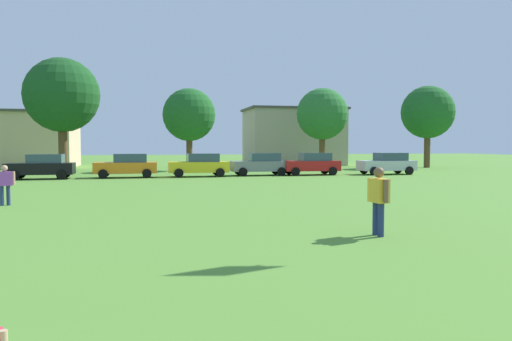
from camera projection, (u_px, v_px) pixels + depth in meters
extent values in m
plane|color=#568C33|center=(124.00, 182.00, 31.03)|extent=(160.00, 160.00, 0.00)
cylinder|color=navy|center=(381.00, 220.00, 12.76)|extent=(0.16, 0.16, 0.87)
cylinder|color=navy|center=(376.00, 218.00, 13.00)|extent=(0.16, 0.16, 0.87)
cube|color=yellow|center=(379.00, 190.00, 12.84)|extent=(0.37, 0.60, 0.61)
cylinder|color=brown|center=(386.00, 191.00, 12.50)|extent=(0.13, 0.13, 0.58)
cylinder|color=brown|center=(372.00, 189.00, 13.18)|extent=(0.13, 0.13, 0.58)
sphere|color=brown|center=(379.00, 172.00, 12.82)|extent=(0.27, 0.27, 0.27)
cylinder|color=navy|center=(2.00, 196.00, 19.18)|extent=(0.14, 0.14, 0.76)
cylinder|color=navy|center=(8.00, 195.00, 19.32)|extent=(0.14, 0.14, 0.76)
cube|color=purple|center=(5.00, 179.00, 19.22)|extent=(0.58, 0.46, 0.54)
cylinder|color=tan|center=(14.00, 178.00, 19.40)|extent=(0.11, 0.11, 0.51)
sphere|color=tan|center=(4.00, 168.00, 19.19)|extent=(0.24, 0.24, 0.24)
cube|color=black|center=(41.00, 169.00, 33.80)|extent=(4.30, 1.80, 0.76)
cube|color=#334756|center=(46.00, 159.00, 33.83)|extent=(2.24, 1.58, 0.60)
cylinder|color=black|center=(14.00, 175.00, 32.63)|extent=(0.64, 0.22, 0.64)
cylinder|color=black|center=(21.00, 174.00, 34.39)|extent=(0.64, 0.22, 0.64)
cylinder|color=black|center=(61.00, 175.00, 33.25)|extent=(0.64, 0.22, 0.64)
cylinder|color=black|center=(66.00, 173.00, 35.00)|extent=(0.64, 0.22, 0.64)
cube|color=orange|center=(126.00, 168.00, 35.31)|extent=(4.30, 1.80, 0.76)
cube|color=#334756|center=(131.00, 158.00, 35.35)|extent=(2.24, 1.58, 0.60)
cylinder|color=black|center=(103.00, 174.00, 34.15)|extent=(0.64, 0.22, 0.64)
cylinder|color=black|center=(105.00, 173.00, 35.90)|extent=(0.64, 0.22, 0.64)
cylinder|color=black|center=(147.00, 173.00, 34.76)|extent=(0.64, 0.22, 0.64)
cylinder|color=black|center=(147.00, 172.00, 36.52)|extent=(0.64, 0.22, 0.64)
cube|color=yellow|center=(198.00, 167.00, 36.37)|extent=(4.30, 1.80, 0.76)
cube|color=#334756|center=(203.00, 158.00, 36.40)|extent=(2.24, 1.58, 0.60)
cylinder|color=black|center=(179.00, 173.00, 35.20)|extent=(0.64, 0.22, 0.64)
cylinder|color=black|center=(177.00, 172.00, 36.96)|extent=(0.64, 0.22, 0.64)
cylinder|color=black|center=(220.00, 173.00, 35.81)|extent=(0.64, 0.22, 0.64)
cylinder|color=black|center=(217.00, 171.00, 37.57)|extent=(0.64, 0.22, 0.64)
cube|color=slate|center=(260.00, 166.00, 37.82)|extent=(4.30, 1.80, 0.76)
cube|color=#334756|center=(264.00, 157.00, 37.85)|extent=(2.24, 1.58, 0.60)
cylinder|color=black|center=(243.00, 172.00, 36.65)|extent=(0.64, 0.22, 0.64)
cylinder|color=black|center=(239.00, 171.00, 38.41)|extent=(0.64, 0.22, 0.64)
cylinder|color=black|center=(282.00, 172.00, 37.27)|extent=(0.64, 0.22, 0.64)
cylinder|color=black|center=(276.00, 170.00, 39.02)|extent=(0.64, 0.22, 0.64)
cube|color=red|center=(311.00, 166.00, 38.36)|extent=(4.30, 1.80, 0.76)
cube|color=#334756|center=(315.00, 157.00, 38.39)|extent=(2.24, 1.58, 0.60)
cylinder|color=black|center=(296.00, 172.00, 37.19)|extent=(0.64, 0.22, 0.64)
cylinder|color=black|center=(289.00, 170.00, 38.95)|extent=(0.64, 0.22, 0.64)
cylinder|color=black|center=(333.00, 171.00, 37.81)|extent=(0.64, 0.22, 0.64)
cylinder|color=black|center=(325.00, 170.00, 39.56)|extent=(0.64, 0.22, 0.64)
cube|color=silver|center=(386.00, 165.00, 39.05)|extent=(4.30, 1.80, 0.76)
cube|color=#334756|center=(390.00, 157.00, 39.08)|extent=(2.24, 1.58, 0.60)
cylinder|color=black|center=(374.00, 171.00, 37.88)|extent=(0.64, 0.22, 0.64)
cylinder|color=black|center=(364.00, 170.00, 39.64)|extent=(0.64, 0.22, 0.64)
cylinder|color=black|center=(409.00, 171.00, 38.49)|extent=(0.64, 0.22, 0.64)
cylinder|color=black|center=(398.00, 169.00, 40.25)|extent=(0.64, 0.22, 0.64)
cylinder|color=brown|center=(63.00, 150.00, 40.46)|extent=(0.69, 0.69, 3.77)
sphere|color=#194C1E|center=(62.00, 95.00, 40.22)|extent=(5.95, 5.95, 5.95)
cylinder|color=brown|center=(189.00, 154.00, 44.79)|extent=(0.55, 0.55, 2.97)
sphere|color=#1E5B23|center=(189.00, 115.00, 44.61)|extent=(4.69, 4.69, 4.69)
cylinder|color=brown|center=(322.00, 152.00, 48.67)|extent=(0.58, 0.58, 3.16)
sphere|color=#286B2D|center=(322.00, 114.00, 48.48)|extent=(4.98, 4.98, 4.98)
cylinder|color=brown|center=(427.00, 151.00, 50.12)|extent=(0.61, 0.61, 3.31)
sphere|color=#1E5B23|center=(428.00, 112.00, 49.92)|extent=(5.23, 5.23, 5.23)
cube|color=tan|center=(293.00, 138.00, 56.94)|extent=(10.39, 7.18, 6.15)
cube|color=#4C4742|center=(293.00, 110.00, 56.77)|extent=(10.80, 7.46, 0.24)
cube|color=beige|center=(11.00, 141.00, 50.71)|extent=(12.36, 8.43, 5.41)
cube|color=#4C4742|center=(10.00, 113.00, 50.56)|extent=(12.85, 8.77, 0.24)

